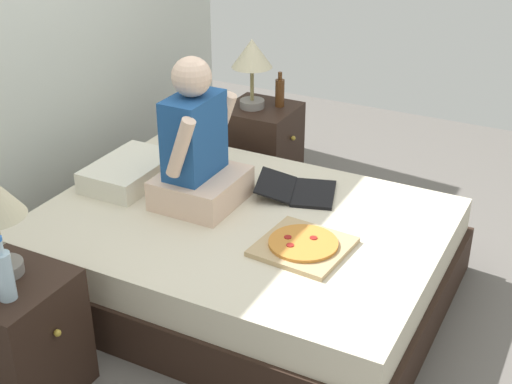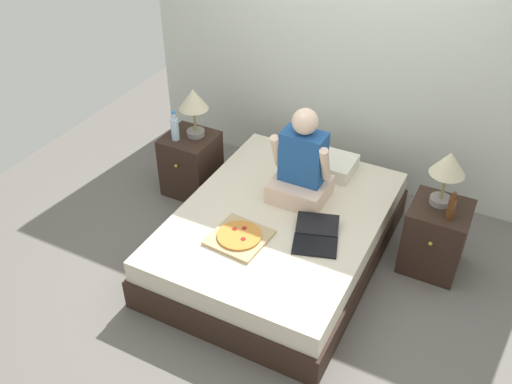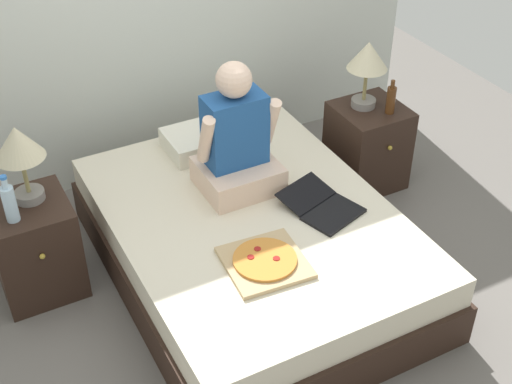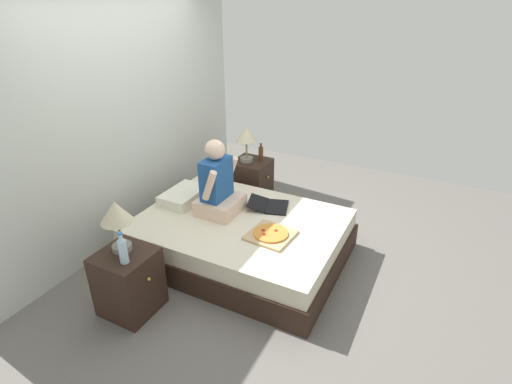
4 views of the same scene
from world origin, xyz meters
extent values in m
plane|color=#66605B|center=(0.00, 0.00, 0.00)|extent=(5.88, 5.88, 0.00)
cube|color=silver|center=(0.00, 1.38, 1.25)|extent=(3.88, 0.12, 2.50)
cube|color=black|center=(0.00, 0.00, 0.13)|extent=(1.52, 2.05, 0.25)
cube|color=beige|center=(0.00, 0.00, 0.35)|extent=(1.48, 1.99, 0.18)
cube|color=black|center=(-1.12, 0.47, 0.29)|extent=(0.44, 0.44, 0.58)
sphere|color=gold|center=(-1.12, 0.23, 0.40)|extent=(0.03, 0.03, 0.03)
cylinder|color=gray|center=(-1.08, 0.52, 0.60)|extent=(0.16, 0.16, 0.05)
cylinder|color=silver|center=(-1.20, 0.38, 0.68)|extent=(0.07, 0.07, 0.20)
cube|color=black|center=(1.12, 0.47, 0.29)|extent=(0.44, 0.44, 0.58)
sphere|color=gold|center=(1.12, 0.23, 0.40)|extent=(0.03, 0.03, 0.03)
cylinder|color=gray|center=(1.09, 0.52, 0.60)|extent=(0.16, 0.16, 0.05)
cylinder|color=olive|center=(1.09, 0.52, 0.74)|extent=(0.02, 0.02, 0.22)
cone|color=beige|center=(1.09, 0.52, 0.94)|extent=(0.26, 0.26, 0.18)
cylinder|color=#512D14|center=(1.19, 0.37, 0.67)|extent=(0.06, 0.06, 0.18)
cylinder|color=#512D14|center=(1.19, 0.37, 0.78)|extent=(0.03, 0.03, 0.05)
cube|color=silver|center=(0.07, 0.74, 0.50)|extent=(0.52, 0.34, 0.12)
cube|color=beige|center=(0.05, 0.27, 0.52)|extent=(0.44, 0.40, 0.16)
cube|color=#1E4C8C|center=(0.05, 0.30, 0.81)|extent=(0.34, 0.20, 0.42)
sphere|color=beige|center=(0.05, 0.30, 1.12)|extent=(0.20, 0.20, 0.20)
cylinder|color=beige|center=(-0.15, 0.25, 0.83)|extent=(0.07, 0.18, 0.32)
cylinder|color=beige|center=(0.25, 0.25, 0.83)|extent=(0.07, 0.18, 0.32)
cube|color=black|center=(0.39, -0.23, 0.45)|extent=(0.37, 0.31, 0.02)
cube|color=black|center=(0.33, -0.03, 0.48)|extent=(0.36, 0.28, 0.06)
cube|color=tan|center=(-0.14, -0.40, 0.45)|extent=(0.43, 0.43, 0.03)
cylinder|color=#CC7F33|center=(-0.14, -0.40, 0.47)|extent=(0.33, 0.33, 0.02)
cylinder|color=maroon|center=(-0.20, -0.36, 0.48)|extent=(0.04, 0.04, 0.00)
cylinder|color=maroon|center=(-0.09, -0.43, 0.48)|extent=(0.04, 0.04, 0.00)
cylinder|color=maroon|center=(-0.14, -0.32, 0.48)|extent=(0.04, 0.04, 0.00)
camera|label=1|loc=(-2.76, -1.52, 2.21)|focal=50.00mm
camera|label=2|loc=(1.42, -3.15, 3.20)|focal=40.00mm
camera|label=3|loc=(-1.44, -2.77, 2.87)|focal=50.00mm
camera|label=4|loc=(-3.01, -1.72, 2.49)|focal=28.00mm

